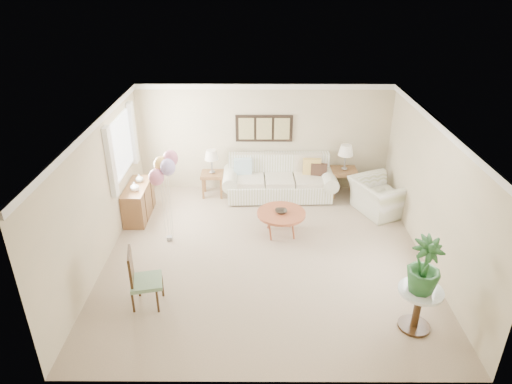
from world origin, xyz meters
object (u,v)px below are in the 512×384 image
balloon_cluster (164,167)px  sofa (279,181)px  armchair (379,197)px  accent_chair (141,278)px  coffee_table (281,214)px

balloon_cluster → sofa: bearing=41.1°
armchair → balloon_cluster: size_ratio=0.61×
sofa → accent_chair: (-2.37, -3.94, 0.14)m
sofa → coffee_table: bearing=-91.1°
sofa → coffee_table: (-0.03, -1.74, 0.07)m
sofa → coffee_table: 1.74m
accent_chair → coffee_table: bearing=43.3°
sofa → accent_chair: 4.60m
accent_chair → balloon_cluster: balloon_cluster is taller
sofa → coffee_table: size_ratio=2.71×
coffee_table → balloon_cluster: balloon_cluster is taller
balloon_cluster → accent_chair: bearing=-92.9°
coffee_table → accent_chair: (-2.34, -2.21, 0.06)m
armchair → accent_chair: size_ratio=1.15×
sofa → accent_chair: size_ratio=2.67×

